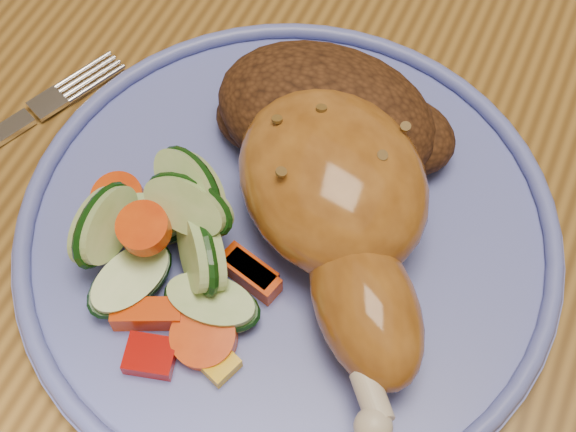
% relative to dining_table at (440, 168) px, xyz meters
% --- Properties ---
extents(ground, '(4.00, 4.00, 0.00)m').
position_rel_dining_table_xyz_m(ground, '(0.00, 0.00, -0.67)').
color(ground, brown).
rests_on(ground, ground).
extents(dining_table, '(0.90, 1.40, 0.75)m').
position_rel_dining_table_xyz_m(dining_table, '(0.00, 0.00, 0.00)').
color(dining_table, olive).
rests_on(dining_table, ground).
extents(plate, '(0.30, 0.30, 0.01)m').
position_rel_dining_table_xyz_m(plate, '(-0.06, -0.14, 0.09)').
color(plate, '#5B67C2').
rests_on(plate, dining_table).
extents(plate_rim, '(0.30, 0.30, 0.01)m').
position_rel_dining_table_xyz_m(plate_rim, '(-0.06, -0.14, 0.10)').
color(plate_rim, '#5B67C2').
rests_on(plate_rim, plate).
extents(chicken_leg, '(0.17, 0.20, 0.06)m').
position_rel_dining_table_xyz_m(chicken_leg, '(-0.03, -0.13, 0.13)').
color(chicken_leg, '#A66422').
rests_on(chicken_leg, plate).
extents(rice_pilaf, '(0.14, 0.09, 0.06)m').
position_rel_dining_table_xyz_m(rice_pilaf, '(-0.06, -0.07, 0.12)').
color(rice_pilaf, '#422310').
rests_on(rice_pilaf, plate).
extents(vegetable_pile, '(0.12, 0.13, 0.06)m').
position_rel_dining_table_xyz_m(vegetable_pile, '(-0.11, -0.18, 0.11)').
color(vegetable_pile, '#A50A05').
rests_on(vegetable_pile, plate).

